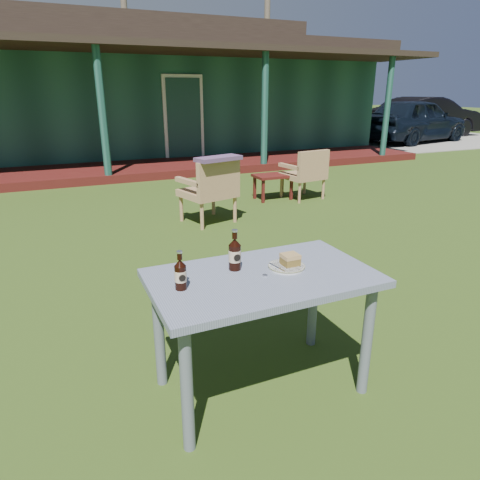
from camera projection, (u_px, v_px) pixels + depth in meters
name	position (u px, v px, depth m)	size (l,w,h in m)	color
ground	(183.00, 282.00, 3.90)	(80.00, 80.00, 0.00)	#334916
pavilion	(80.00, 92.00, 11.48)	(15.80, 8.30, 3.45)	#1B473C
gravel_strip	(398.00, 139.00, 15.24)	(9.00, 6.00, 0.02)	gray
tree_mid	(125.00, 19.00, 19.45)	(0.28, 0.28, 9.50)	brown
tree_right	(267.00, 5.00, 20.39)	(0.28, 0.28, 11.00)	brown
car_near	(415.00, 120.00, 14.18)	(1.70, 4.23, 1.44)	black
car_far	(427.00, 117.00, 16.05)	(1.52, 4.37, 1.44)	black
cafe_table	(262.00, 292.00, 2.32)	(1.20, 0.70, 0.72)	slate
plate	(287.00, 266.00, 2.37)	(0.20, 0.20, 0.01)	silver
cake_slice	(290.00, 259.00, 2.37)	(0.09, 0.09, 0.06)	brown
fork	(277.00, 268.00, 2.33)	(0.01, 0.14, 0.00)	silver
cola_bottle_near	(235.00, 254.00, 2.32)	(0.07, 0.07, 0.23)	black
cola_bottle_far	(180.00, 274.00, 2.09)	(0.06, 0.06, 0.20)	black
bottle_cap	(265.00, 275.00, 2.26)	(0.03, 0.03, 0.01)	silver
armchair_left	(211.00, 188.00, 5.49)	(0.75, 0.72, 0.84)	#A87E54
armchair_right	(306.00, 172.00, 6.74)	(0.66, 0.63, 0.79)	#A87E54
floral_throw	(218.00, 159.00, 5.23)	(0.59, 0.23, 0.05)	#593D62
side_table	(273.00, 178.00, 6.76)	(0.60, 0.40, 0.40)	#471411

